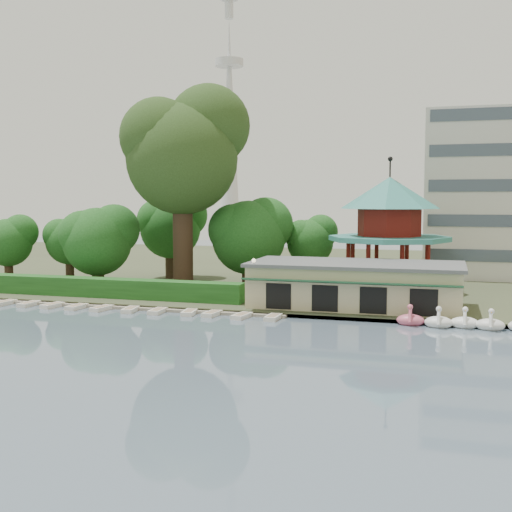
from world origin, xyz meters
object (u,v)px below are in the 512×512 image
at_px(dock, 107,306).
at_px(big_tree, 184,148).
at_px(pavilion, 389,222).
at_px(boathouse, 355,284).

relative_size(dock, big_tree, 1.58).
bearing_deg(dock, big_tree, 73.97).
relative_size(dock, pavilion, 2.52).
distance_m(pavilion, big_tree, 22.53).
xyz_separation_m(boathouse, big_tree, (-18.84, 6.21, 12.79)).
distance_m(dock, pavilion, 29.14).
bearing_deg(boathouse, pavilion, 78.72).
xyz_separation_m(dock, big_tree, (3.16, 10.99, 15.03)).
bearing_deg(big_tree, pavilion, 10.37).
relative_size(boathouse, pavilion, 1.38).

